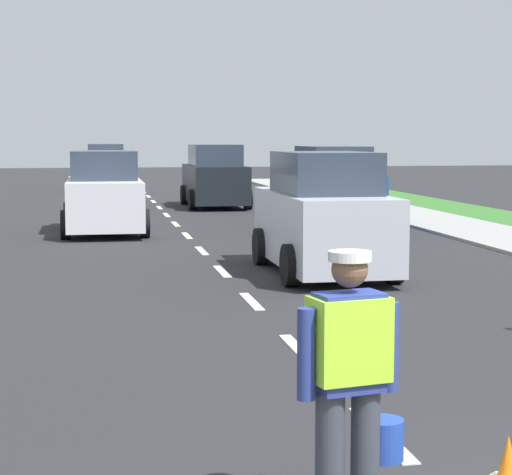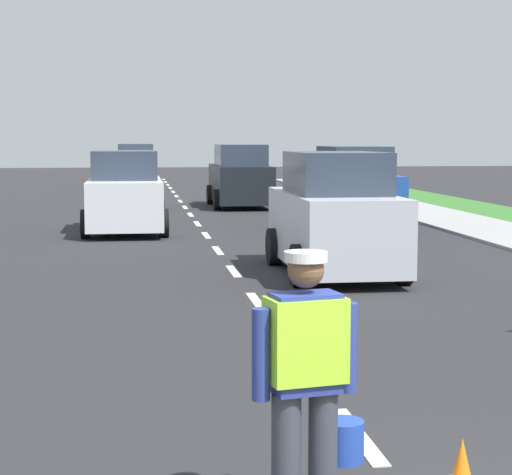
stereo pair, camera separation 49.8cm
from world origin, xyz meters
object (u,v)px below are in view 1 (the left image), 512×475
Objects in this scene: car_outgoing_ahead at (323,217)px; car_oncoming_third at (106,169)px; car_oncoming_second at (104,195)px; car_parked_far at (331,190)px; car_outgoing_far at (215,178)px; road_worker at (351,372)px.

car_outgoing_ahead reaches higher than car_oncoming_third.
car_parked_far is at bearing 0.95° from car_oncoming_second.
car_outgoing_ahead is at bearing -90.75° from car_outgoing_far.
road_worker is at bearing -103.41° from car_outgoing_ahead.
road_worker is 25.69m from car_outgoing_far.
car_oncoming_second is at bearing -91.03° from car_oncoming_third.
car_parked_far is at bearing -73.82° from car_oncoming_third.
car_parked_far is at bearing 74.14° from car_outgoing_ahead.
car_oncoming_third is 19.58m from car_parked_far.
car_oncoming_second is at bearing 93.97° from road_worker.
car_outgoing_ahead is (2.39, 10.01, 0.04)m from road_worker.
car_outgoing_ahead reaches higher than car_oncoming_second.
car_outgoing_ahead is 8.42m from car_oncoming_second.
car_outgoing_ahead is 0.99× the size of car_oncoming_second.
road_worker is 36.52m from car_oncoming_third.
car_oncoming_third is 0.96× the size of car_parked_far.
car_oncoming_third is at bearing 97.04° from car_outgoing_ahead.
car_outgoing_far reaches higher than car_oncoming_third.
car_outgoing_far is at bearing 104.18° from car_parked_far.
car_oncoming_second is at bearing -115.63° from car_outgoing_far.
car_parked_far reaches higher than car_outgoing_ahead.
car_parked_far is (4.57, 17.71, 0.06)m from road_worker.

